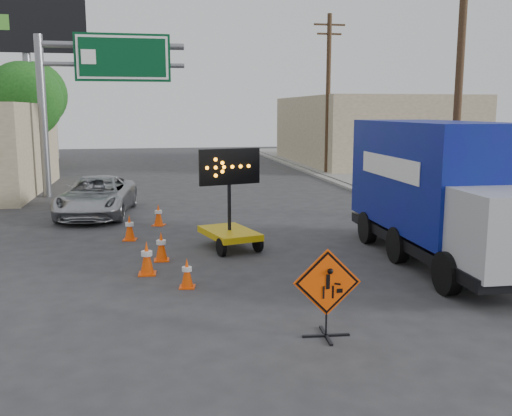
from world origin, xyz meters
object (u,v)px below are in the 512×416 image
object	(u,v)px
pickup_truck	(97,196)
box_truck	(440,199)
arrow_board	(229,226)
construction_sign	(327,291)

from	to	relation	value
pickup_truck	box_truck	world-z (taller)	box_truck
arrow_board	pickup_truck	distance (m)	6.99
pickup_truck	construction_sign	bearing A→B (deg)	-62.55
box_truck	construction_sign	bearing A→B (deg)	-133.86
construction_sign	arrow_board	size ratio (longest dim) A/B	0.55
arrow_board	box_truck	size ratio (longest dim) A/B	0.37
construction_sign	arrow_board	xyz separation A→B (m)	(-0.70, 6.32, -0.18)
construction_sign	pickup_truck	distance (m)	12.96
construction_sign	pickup_truck	bearing A→B (deg)	115.30
arrow_board	construction_sign	bearing A→B (deg)	-99.15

